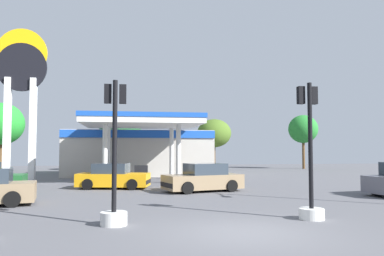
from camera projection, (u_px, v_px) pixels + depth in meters
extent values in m
plane|color=#56565B|center=(244.00, 233.00, 10.07)|extent=(90.00, 90.00, 0.00)
cube|color=#ADA89E|center=(138.00, 153.00, 33.48)|extent=(12.17, 6.76, 3.78)
cube|color=#194CB2|center=(140.00, 134.00, 30.19)|extent=(12.17, 0.12, 0.60)
cube|color=white|center=(141.00, 123.00, 26.49)|extent=(7.79, 7.07, 0.35)
cube|color=#194CB2|center=(141.00, 119.00, 26.51)|extent=(7.89, 7.17, 0.30)
cylinder|color=silver|center=(105.00, 154.00, 24.07)|extent=(0.32, 0.32, 3.83)
cylinder|color=silver|center=(178.00, 154.00, 24.85)|extent=(0.32, 0.32, 3.83)
cylinder|color=silver|center=(108.00, 153.00, 27.90)|extent=(0.32, 0.32, 3.83)
cylinder|color=silver|center=(172.00, 153.00, 28.67)|extent=(0.32, 0.32, 3.83)
cube|color=#4C4C51|center=(141.00, 173.00, 26.30)|extent=(0.90, 0.60, 1.10)
cube|color=white|center=(7.00, 129.00, 26.71)|extent=(0.40, 0.56, 7.28)
cube|color=white|center=(33.00, 129.00, 26.99)|extent=(0.40, 0.56, 7.28)
cylinder|color=black|center=(22.00, 67.00, 27.10)|extent=(3.45, 0.22, 3.45)
cylinder|color=#F2B20C|center=(22.00, 53.00, 27.18)|extent=(3.45, 0.22, 3.45)
cube|color=white|center=(22.00, 60.00, 27.19)|extent=(3.18, 0.08, 0.62)
cylinder|color=black|center=(187.00, 188.00, 18.75)|extent=(0.66, 0.37, 0.62)
cylinder|color=black|center=(174.00, 185.00, 20.26)|extent=(0.66, 0.37, 0.62)
cylinder|color=black|center=(232.00, 186.00, 19.82)|extent=(0.66, 0.37, 0.62)
cylinder|color=black|center=(216.00, 183.00, 21.33)|extent=(0.66, 0.37, 0.62)
cube|color=#8C7556|center=(203.00, 182.00, 20.05)|extent=(4.39, 2.74, 0.74)
cube|color=#2D3842|center=(205.00, 169.00, 20.15)|extent=(2.28, 1.98, 0.62)
cube|color=black|center=(167.00, 185.00, 19.20)|extent=(0.55, 1.60, 0.23)
cylinder|color=black|center=(138.00, 182.00, 22.26)|extent=(0.63, 0.33, 0.60)
cylinder|color=black|center=(132.00, 185.00, 20.65)|extent=(0.63, 0.33, 0.60)
cylinder|color=black|center=(96.00, 182.00, 22.38)|extent=(0.63, 0.33, 0.60)
cylinder|color=black|center=(88.00, 184.00, 20.76)|extent=(0.63, 0.33, 0.60)
cube|color=orange|center=(114.00, 180.00, 21.52)|extent=(4.21, 2.45, 0.71)
cube|color=#2D3842|center=(111.00, 169.00, 21.57)|extent=(2.15, 1.83, 0.60)
cube|color=black|center=(148.00, 182.00, 21.43)|extent=(0.44, 1.56, 0.23)
cylinder|color=black|center=(375.00, 188.00, 18.55)|extent=(0.70, 0.33, 0.67)
cylinder|color=black|center=(12.00, 199.00, 14.46)|extent=(0.65, 0.32, 0.62)
cylinder|color=black|center=(17.00, 194.00, 16.04)|extent=(0.65, 0.32, 0.62)
cylinder|color=black|center=(11.00, 185.00, 20.05)|extent=(0.67, 0.29, 0.66)
cylinder|color=black|center=(4.00, 188.00, 18.35)|extent=(0.67, 0.29, 0.66)
cube|color=black|center=(24.00, 184.00, 19.41)|extent=(0.29, 1.72, 0.25)
cylinder|color=silver|center=(114.00, 219.00, 11.04)|extent=(0.77, 0.77, 0.39)
cylinder|color=black|center=(115.00, 145.00, 11.16)|extent=(0.14, 0.14, 3.85)
cube|color=black|center=(108.00, 94.00, 11.37)|extent=(0.21, 0.20, 0.57)
sphere|color=red|center=(108.00, 88.00, 11.50)|extent=(0.15, 0.15, 0.15)
sphere|color=#D89E0C|center=(108.00, 94.00, 11.49)|extent=(0.15, 0.15, 0.15)
sphere|color=green|center=(108.00, 100.00, 11.48)|extent=(0.15, 0.15, 0.15)
cube|color=black|center=(123.00, 94.00, 11.44)|extent=(0.21, 0.20, 0.57)
sphere|color=red|center=(123.00, 89.00, 11.57)|extent=(0.15, 0.15, 0.15)
sphere|color=#D89E0C|center=(123.00, 95.00, 11.56)|extent=(0.15, 0.15, 0.15)
sphere|color=green|center=(123.00, 101.00, 11.55)|extent=(0.15, 0.15, 0.15)
cylinder|color=silver|center=(312.00, 214.00, 12.01)|extent=(0.79, 0.79, 0.34)
cylinder|color=black|center=(310.00, 145.00, 12.13)|extent=(0.14, 0.14, 3.99)
cube|color=black|center=(301.00, 95.00, 12.34)|extent=(0.21, 0.20, 0.57)
sphere|color=red|center=(299.00, 90.00, 12.47)|extent=(0.15, 0.15, 0.15)
sphere|color=#D89E0C|center=(299.00, 96.00, 12.46)|extent=(0.15, 0.15, 0.15)
sphere|color=green|center=(299.00, 101.00, 12.45)|extent=(0.15, 0.15, 0.15)
cube|color=black|center=(313.00, 96.00, 12.42)|extent=(0.21, 0.20, 0.57)
sphere|color=red|center=(312.00, 91.00, 12.55)|extent=(0.15, 0.15, 0.15)
sphere|color=#D89E0C|center=(312.00, 96.00, 12.54)|extent=(0.15, 0.15, 0.15)
sphere|color=green|center=(312.00, 102.00, 12.53)|extent=(0.15, 0.15, 0.15)
cylinder|color=brown|center=(0.00, 156.00, 37.86)|extent=(0.39, 0.39, 3.10)
ellipsoid|color=#248F2C|center=(1.00, 124.00, 38.04)|extent=(4.45, 4.45, 4.20)
cylinder|color=brown|center=(120.00, 158.00, 39.40)|extent=(0.28, 0.28, 2.75)
ellipsoid|color=#21632B|center=(120.00, 129.00, 39.56)|extent=(4.24, 4.24, 3.45)
cylinder|color=brown|center=(214.00, 158.00, 40.33)|extent=(0.25, 0.25, 2.58)
ellipsoid|color=#466521|center=(214.00, 133.00, 40.48)|extent=(3.60, 3.60, 3.00)
cylinder|color=brown|center=(304.00, 154.00, 43.60)|extent=(0.30, 0.30, 3.30)
ellipsoid|color=#267A2E|center=(303.00, 129.00, 43.76)|extent=(3.33, 3.33, 3.21)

